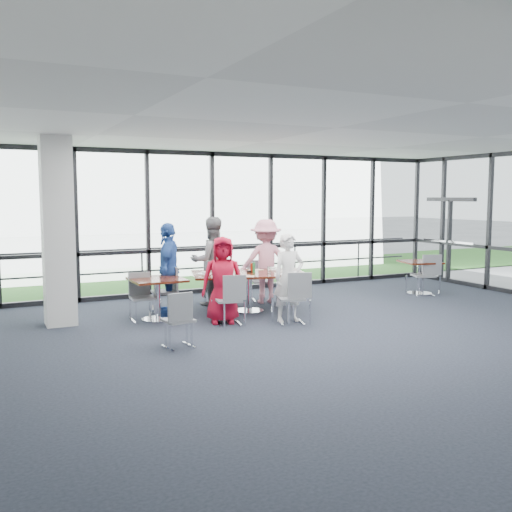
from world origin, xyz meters
name	(u,v)px	position (x,y,z in m)	size (l,w,h in m)	color
floor	(333,341)	(0.00, 0.00, -0.01)	(12.00, 10.00, 0.02)	black
ceiling	(337,128)	(0.00, 0.00, 3.20)	(12.00, 10.00, 0.04)	silver
curtain_wall_back	(212,223)	(0.00, 5.00, 1.60)	(12.00, 0.10, 3.20)	white
exit_door	(449,241)	(6.00, 3.75, 1.05)	(0.12, 1.60, 2.10)	black
structural_column	(58,232)	(-3.60, 3.00, 1.60)	(0.50, 0.50, 3.20)	white
apron	(153,268)	(0.00, 10.00, -0.02)	(80.00, 70.00, 0.02)	slate
grass_strip	(173,275)	(0.00, 8.00, 0.01)	(80.00, 5.00, 0.01)	#2D6326
hangar_main	(121,184)	(4.00, 32.00, 3.00)	(24.00, 10.00, 6.00)	silver
guard_rail	(203,267)	(0.00, 5.60, 0.50)	(0.06, 0.06, 12.00)	#2D2D33
main_table	(249,278)	(-0.22, 2.57, 0.64)	(2.36, 1.70, 0.75)	#350909
side_table_left	(157,285)	(-2.01, 2.60, 0.64)	(0.92, 0.92, 0.75)	#350909
side_table_right	(420,267)	(4.08, 2.67, 0.62)	(0.95, 0.95, 0.75)	#350909
diner_near_left	(223,280)	(-1.03, 1.90, 0.76)	(0.74, 0.48, 1.51)	#AF0D26
diner_near_right	(289,278)	(0.04, 1.48, 0.78)	(0.57, 0.41, 1.56)	white
diner_far_left	(212,261)	(-0.59, 3.55, 0.89)	(0.87, 0.54, 1.78)	slate
diner_far_right	(266,261)	(0.49, 3.26, 0.86)	(1.12, 0.58, 1.73)	pink
diner_end	(169,269)	(-1.65, 3.04, 0.86)	(1.00, 0.55, 1.71)	#2A52A3
chair_main_nl	(228,300)	(-1.01, 1.71, 0.43)	(0.42, 0.42, 0.85)	slate
chair_main_nr	(291,298)	(0.00, 1.32, 0.44)	(0.43, 0.43, 0.88)	slate
chair_main_fl	(220,280)	(-0.36, 3.65, 0.48)	(0.47, 0.47, 0.96)	slate
chair_main_fr	(262,282)	(0.51, 3.46, 0.41)	(0.40, 0.40, 0.83)	slate
chair_main_end	(165,292)	(-1.76, 2.96, 0.44)	(0.43, 0.43, 0.87)	slate
chair_spare_la	(178,320)	(-2.26, 0.65, 0.41)	(0.40, 0.40, 0.82)	slate
chair_spare_lb	(143,298)	(-2.26, 2.63, 0.41)	(0.40, 0.40, 0.83)	slate
chair_spare_r	(423,275)	(4.01, 2.48, 0.45)	(0.44, 0.44, 0.90)	slate
plate_nl	(219,276)	(-0.92, 2.36, 0.76)	(0.27, 0.27, 0.01)	white
plate_nr	(285,274)	(0.28, 2.05, 0.76)	(0.24, 0.24, 0.01)	white
plate_fl	(221,270)	(-0.59, 3.08, 0.76)	(0.24, 0.24, 0.01)	white
plate_fr	(274,269)	(0.42, 2.76, 0.76)	(0.26, 0.26, 0.01)	white
plate_end	(204,274)	(-1.05, 2.76, 0.76)	(0.26, 0.26, 0.01)	white
tumbler_a	(236,271)	(-0.53, 2.44, 0.81)	(0.06, 0.06, 0.13)	white
tumbler_b	(269,270)	(0.06, 2.26, 0.82)	(0.07, 0.07, 0.14)	white
tumbler_c	(250,267)	(-0.05, 2.85, 0.81)	(0.06, 0.06, 0.13)	white
tumbler_d	(213,271)	(-0.94, 2.61, 0.82)	(0.07, 0.07, 0.15)	white
menu_a	(246,276)	(-0.48, 2.15, 0.75)	(0.31, 0.22, 0.00)	beige
menu_b	(301,274)	(0.61, 2.02, 0.75)	(0.29, 0.20, 0.00)	beige
menu_c	(256,270)	(0.08, 2.89, 0.75)	(0.28, 0.19, 0.00)	beige
condiment_caddy	(250,271)	(-0.18, 2.61, 0.77)	(0.10, 0.07, 0.04)	black
ketchup_bottle	(252,268)	(-0.14, 2.59, 0.84)	(0.06, 0.06, 0.18)	#A51F0B
green_bottle	(254,268)	(-0.13, 2.53, 0.85)	(0.05, 0.05, 0.20)	#237C3B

